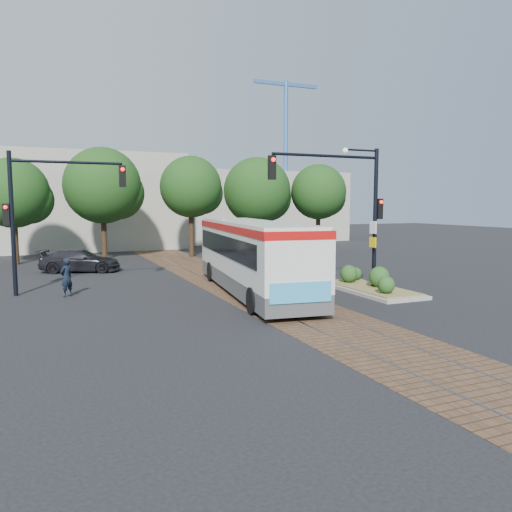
# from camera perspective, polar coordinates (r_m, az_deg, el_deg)

# --- Properties ---
(ground) EXTENTS (120.00, 120.00, 0.00)m
(ground) POSITION_cam_1_polar(r_m,az_deg,el_deg) (21.03, 0.62, -4.54)
(ground) COLOR black
(ground) RESTS_ON ground
(trackbed) EXTENTS (3.60, 40.00, 0.02)m
(trackbed) POSITION_cam_1_polar(r_m,az_deg,el_deg) (24.69, -3.12, -2.95)
(trackbed) COLOR brown
(trackbed) RESTS_ON ground
(tree_row) EXTENTS (26.40, 5.60, 7.67)m
(tree_row) POSITION_cam_1_polar(r_m,az_deg,el_deg) (36.62, -8.07, 7.52)
(tree_row) COLOR #382314
(tree_row) RESTS_ON ground
(warehouses) EXTENTS (40.00, 13.00, 8.00)m
(warehouses) POSITION_cam_1_polar(r_m,az_deg,el_deg) (48.30, -13.88, 5.80)
(warehouses) COLOR #ADA899
(warehouses) RESTS_ON ground
(crane) EXTENTS (8.00, 0.50, 18.00)m
(crane) POSITION_cam_1_polar(r_m,az_deg,el_deg) (59.52, 3.41, 12.79)
(crane) COLOR #3F72B2
(crane) RESTS_ON ground
(city_bus) EXTENTS (3.87, 11.74, 3.09)m
(city_bus) POSITION_cam_1_polar(r_m,az_deg,el_deg) (21.49, -0.40, 0.33)
(city_bus) COLOR #454548
(city_bus) RESTS_ON ground
(traffic_island) EXTENTS (2.20, 5.20, 1.13)m
(traffic_island) POSITION_cam_1_polar(r_m,az_deg,el_deg) (22.58, 12.85, -3.11)
(traffic_island) COLOR gray
(traffic_island) RESTS_ON ground
(signal_pole_main) EXTENTS (5.49, 0.46, 6.00)m
(signal_pole_main) POSITION_cam_1_polar(r_m,az_deg,el_deg) (21.83, 10.89, 6.71)
(signal_pole_main) COLOR black
(signal_pole_main) RESTS_ON ground
(signal_pole_left) EXTENTS (4.99, 0.34, 6.00)m
(signal_pole_left) POSITION_cam_1_polar(r_m,az_deg,el_deg) (22.92, -23.34, 5.56)
(signal_pole_left) COLOR black
(signal_pole_left) RESTS_ON ground
(officer) EXTENTS (0.70, 0.68, 1.62)m
(officer) POSITION_cam_1_polar(r_m,az_deg,el_deg) (22.09, -20.84, -2.30)
(officer) COLOR black
(officer) RESTS_ON ground
(parked_car) EXTENTS (4.73, 3.07, 1.27)m
(parked_car) POSITION_cam_1_polar(r_m,az_deg,el_deg) (29.86, -19.46, -0.51)
(parked_car) COLOR black
(parked_car) RESTS_ON ground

